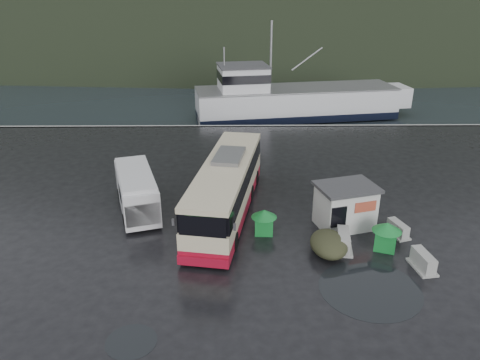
{
  "coord_description": "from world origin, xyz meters",
  "views": [
    {
      "loc": [
        -0.34,
        -21.3,
        12.43
      ],
      "look_at": [
        -0.04,
        3.54,
        1.7
      ],
      "focal_mm": 35.0,
      "sensor_mm": 36.0,
      "label": 1
    }
  ],
  "objects_px": {
    "waste_bin_right": "(384,248)",
    "fishing_trawler": "(296,105)",
    "dome_tent": "(328,253)",
    "coach_bus": "(227,213)",
    "jersey_barrier_b": "(422,268)",
    "white_van": "(138,210)",
    "jersey_barrier_c": "(397,235)",
    "ticket_kiosk": "(343,226)",
    "waste_bin_left": "(264,233)",
    "jersey_barrier_a": "(342,248)"
  },
  "relations": [
    {
      "from": "jersey_barrier_a",
      "to": "ticket_kiosk",
      "type": "bearing_deg",
      "value": 76.98
    },
    {
      "from": "waste_bin_right",
      "to": "jersey_barrier_a",
      "type": "relative_size",
      "value": 0.81
    },
    {
      "from": "coach_bus",
      "to": "ticket_kiosk",
      "type": "height_order",
      "value": "coach_bus"
    },
    {
      "from": "ticket_kiosk",
      "to": "jersey_barrier_c",
      "type": "relative_size",
      "value": 2.12
    },
    {
      "from": "jersey_barrier_b",
      "to": "waste_bin_left",
      "type": "bearing_deg",
      "value": 154.63
    },
    {
      "from": "waste_bin_left",
      "to": "ticket_kiosk",
      "type": "bearing_deg",
      "value": 8.9
    },
    {
      "from": "jersey_barrier_a",
      "to": "jersey_barrier_c",
      "type": "relative_size",
      "value": 1.23
    },
    {
      "from": "dome_tent",
      "to": "coach_bus",
      "type": "bearing_deg",
      "value": 139.63
    },
    {
      "from": "coach_bus",
      "to": "dome_tent",
      "type": "relative_size",
      "value": 4.6
    },
    {
      "from": "jersey_barrier_a",
      "to": "jersey_barrier_c",
      "type": "height_order",
      "value": "jersey_barrier_a"
    },
    {
      "from": "coach_bus",
      "to": "waste_bin_right",
      "type": "distance_m",
      "value": 8.88
    },
    {
      "from": "jersey_barrier_c",
      "to": "fishing_trawler",
      "type": "height_order",
      "value": "fishing_trawler"
    },
    {
      "from": "waste_bin_left",
      "to": "jersey_barrier_b",
      "type": "height_order",
      "value": "waste_bin_left"
    },
    {
      "from": "jersey_barrier_b",
      "to": "white_van",
      "type": "bearing_deg",
      "value": 156.95
    },
    {
      "from": "dome_tent",
      "to": "fishing_trawler",
      "type": "bearing_deg",
      "value": 86.14
    },
    {
      "from": "dome_tent",
      "to": "jersey_barrier_b",
      "type": "distance_m",
      "value": 4.36
    },
    {
      "from": "coach_bus",
      "to": "waste_bin_left",
      "type": "relative_size",
      "value": 8.6
    },
    {
      "from": "coach_bus",
      "to": "jersey_barrier_b",
      "type": "bearing_deg",
      "value": -21.83
    },
    {
      "from": "waste_bin_right",
      "to": "white_van",
      "type": "bearing_deg",
      "value": 161.68
    },
    {
      "from": "waste_bin_right",
      "to": "ticket_kiosk",
      "type": "xyz_separation_m",
      "value": [
        -1.56,
        2.34,
        0.0
      ]
    },
    {
      "from": "waste_bin_right",
      "to": "dome_tent",
      "type": "relative_size",
      "value": 0.57
    },
    {
      "from": "waste_bin_left",
      "to": "jersey_barrier_a",
      "type": "height_order",
      "value": "waste_bin_left"
    },
    {
      "from": "fishing_trawler",
      "to": "white_van",
      "type": "bearing_deg",
      "value": -125.54
    },
    {
      "from": "white_van",
      "to": "waste_bin_left",
      "type": "height_order",
      "value": "white_van"
    },
    {
      "from": "waste_bin_right",
      "to": "jersey_barrier_b",
      "type": "distance_m",
      "value": 2.15
    },
    {
      "from": "dome_tent",
      "to": "jersey_barrier_a",
      "type": "distance_m",
      "value": 0.89
    },
    {
      "from": "white_van",
      "to": "waste_bin_right",
      "type": "xyz_separation_m",
      "value": [
        13.12,
        -4.34,
        0.0
      ]
    },
    {
      "from": "white_van",
      "to": "jersey_barrier_b",
      "type": "xyz_separation_m",
      "value": [
        14.35,
        -6.11,
        0.0
      ]
    },
    {
      "from": "coach_bus",
      "to": "fishing_trawler",
      "type": "height_order",
      "value": "fishing_trawler"
    },
    {
      "from": "waste_bin_right",
      "to": "jersey_barrier_b",
      "type": "xyz_separation_m",
      "value": [
        1.24,
        -1.76,
        0.0
      ]
    },
    {
      "from": "dome_tent",
      "to": "jersey_barrier_c",
      "type": "bearing_deg",
      "value": 23.24
    },
    {
      "from": "coach_bus",
      "to": "white_van",
      "type": "relative_size",
      "value": 2.0
    },
    {
      "from": "jersey_barrier_c",
      "to": "coach_bus",
      "type": "bearing_deg",
      "value": 163.92
    },
    {
      "from": "coach_bus",
      "to": "waste_bin_left",
      "type": "distance_m",
      "value": 3.04
    },
    {
      "from": "ticket_kiosk",
      "to": "jersey_barrier_a",
      "type": "height_order",
      "value": "ticket_kiosk"
    },
    {
      "from": "jersey_barrier_c",
      "to": "dome_tent",
      "type": "bearing_deg",
      "value": -156.76
    },
    {
      "from": "white_van",
      "to": "coach_bus",
      "type": "bearing_deg",
      "value": -21.9
    },
    {
      "from": "waste_bin_right",
      "to": "dome_tent",
      "type": "height_order",
      "value": "waste_bin_right"
    },
    {
      "from": "dome_tent",
      "to": "jersey_barrier_b",
      "type": "relative_size",
      "value": 1.56
    },
    {
      "from": "fishing_trawler",
      "to": "jersey_barrier_c",
      "type": "bearing_deg",
      "value": -95.05
    },
    {
      "from": "dome_tent",
      "to": "ticket_kiosk",
      "type": "xyz_separation_m",
      "value": [
        1.34,
        2.71,
        0.0
      ]
    },
    {
      "from": "jersey_barrier_c",
      "to": "jersey_barrier_b",
      "type": "bearing_deg",
      "value": -86.9
    },
    {
      "from": "white_van",
      "to": "ticket_kiosk",
      "type": "xyz_separation_m",
      "value": [
        11.56,
        -2.01,
        0.0
      ]
    },
    {
      "from": "waste_bin_right",
      "to": "fishing_trawler",
      "type": "relative_size",
      "value": 0.06
    },
    {
      "from": "coach_bus",
      "to": "white_van",
      "type": "distance_m",
      "value": 5.17
    },
    {
      "from": "waste_bin_left",
      "to": "dome_tent",
      "type": "relative_size",
      "value": 0.54
    },
    {
      "from": "ticket_kiosk",
      "to": "white_van",
      "type": "bearing_deg",
      "value": 154.14
    },
    {
      "from": "white_van",
      "to": "ticket_kiosk",
      "type": "height_order",
      "value": "white_van"
    },
    {
      "from": "coach_bus",
      "to": "waste_bin_right",
      "type": "xyz_separation_m",
      "value": [
        7.96,
        -3.93,
        0.0
      ]
    },
    {
      "from": "ticket_kiosk",
      "to": "jersey_barrier_c",
      "type": "bearing_deg",
      "value": -36.98
    }
  ]
}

